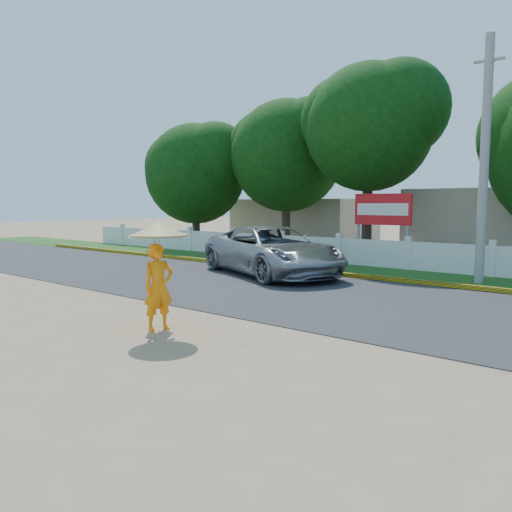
{
  "coord_description": "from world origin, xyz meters",
  "views": [
    {
      "loc": [
        7.45,
        -7.14,
        2.55
      ],
      "look_at": [
        0.0,
        2.0,
        1.3
      ],
      "focal_mm": 35.0,
      "sensor_mm": 36.0,
      "label": 1
    }
  ],
  "objects_px": {
    "monk_with_parasol": "(159,260)",
    "billboard": "(383,213)",
    "utility_pole": "(484,161)",
    "vehicle": "(272,251)"
  },
  "relations": [
    {
      "from": "utility_pole",
      "to": "vehicle",
      "type": "bearing_deg",
      "value": -156.88
    },
    {
      "from": "utility_pole",
      "to": "vehicle",
      "type": "distance_m",
      "value": 7.43
    },
    {
      "from": "monk_with_parasol",
      "to": "utility_pole",
      "type": "bearing_deg",
      "value": 72.16
    },
    {
      "from": "monk_with_parasol",
      "to": "billboard",
      "type": "height_order",
      "value": "billboard"
    },
    {
      "from": "vehicle",
      "to": "billboard",
      "type": "xyz_separation_m",
      "value": [
        1.63,
        5.43,
        1.27
      ]
    },
    {
      "from": "vehicle",
      "to": "billboard",
      "type": "distance_m",
      "value": 5.81
    },
    {
      "from": "monk_with_parasol",
      "to": "billboard",
      "type": "xyz_separation_m",
      "value": [
        -1.32,
        13.02,
        0.72
      ]
    },
    {
      "from": "vehicle",
      "to": "utility_pole",
      "type": "bearing_deg",
      "value": -44.44
    },
    {
      "from": "vehicle",
      "to": "monk_with_parasol",
      "type": "xyz_separation_m",
      "value": [
        2.95,
        -7.59,
        0.56
      ]
    },
    {
      "from": "utility_pole",
      "to": "vehicle",
      "type": "xyz_separation_m",
      "value": [
        -6.26,
        -2.67,
        -2.97
      ]
    }
  ]
}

